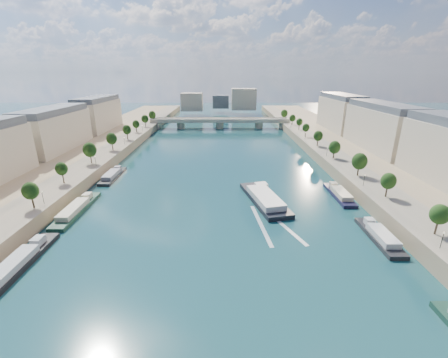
{
  "coord_description": "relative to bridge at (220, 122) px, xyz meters",
  "views": [
    {
      "loc": [
        2.59,
        -14.29,
        43.23
      ],
      "look_at": [
        2.94,
        92.81,
        5.0
      ],
      "focal_mm": 24.0,
      "sensor_mm": 36.0,
      "label": 1
    }
  ],
  "objects": [
    {
      "name": "ground",
      "position": [
        0.0,
        -131.13,
        -5.08
      ],
      "size": [
        700.0,
        700.0,
        0.0
      ],
      "primitive_type": "plane",
      "color": "#0C3036",
      "rests_on": "ground"
    },
    {
      "name": "quay_left",
      "position": [
        -72.0,
        -131.13,
        -2.58
      ],
      "size": [
        44.0,
        520.0,
        5.0
      ],
      "primitive_type": "cube",
      "color": "#9E8460",
      "rests_on": "ground"
    },
    {
      "name": "quay_right",
      "position": [
        72.0,
        -131.13,
        -2.58
      ],
      "size": [
        44.0,
        520.0,
        5.0
      ],
      "primitive_type": "cube",
      "color": "#9E8460",
      "rests_on": "ground"
    },
    {
      "name": "pave_left",
      "position": [
        -57.0,
        -131.13,
        -0.03
      ],
      "size": [
        14.0,
        520.0,
        0.1
      ],
      "primitive_type": "cube",
      "color": "gray",
      "rests_on": "quay_left"
    },
    {
      "name": "pave_right",
      "position": [
        57.0,
        -131.13,
        -0.03
      ],
      "size": [
        14.0,
        520.0,
        0.1
      ],
      "primitive_type": "cube",
      "color": "gray",
      "rests_on": "quay_right"
    },
    {
      "name": "trees_left",
      "position": [
        -55.0,
        -129.13,
        5.39
      ],
      "size": [
        4.8,
        268.8,
        8.26
      ],
      "color": "#382B1E",
      "rests_on": "ground"
    },
    {
      "name": "trees_right",
      "position": [
        55.0,
        -121.13,
        5.39
      ],
      "size": [
        4.8,
        268.8,
        8.26
      ],
      "color": "#382B1E",
      "rests_on": "ground"
    },
    {
      "name": "lamps_left",
      "position": [
        -52.5,
        -141.13,
        2.7
      ],
      "size": [
        0.36,
        200.36,
        4.28
      ],
      "color": "black",
      "rests_on": "ground"
    },
    {
      "name": "lamps_right",
      "position": [
        52.5,
        -126.13,
        2.7
      ],
      "size": [
        0.36,
        200.36,
        4.28
      ],
      "color": "black",
      "rests_on": "ground"
    },
    {
      "name": "buildings_left",
      "position": [
        -85.0,
        -119.13,
        11.37
      ],
      "size": [
        16.0,
        226.0,
        23.2
      ],
      "color": "beige",
      "rests_on": "ground"
    },
    {
      "name": "buildings_right",
      "position": [
        85.0,
        -119.13,
        11.37
      ],
      "size": [
        16.0,
        226.0,
        23.2
      ],
      "color": "beige",
      "rests_on": "ground"
    },
    {
      "name": "skyline",
      "position": [
        3.19,
        88.39,
        9.57
      ],
      "size": [
        79.0,
        42.0,
        22.0
      ],
      "color": "beige",
      "rests_on": "ground"
    },
    {
      "name": "bridge",
      "position": [
        0.0,
        0.0,
        0.0
      ],
      "size": [
        112.0,
        12.0,
        8.15
      ],
      "color": "#C1B79E",
      "rests_on": "ground"
    },
    {
      "name": "tour_barge",
      "position": [
        17.16,
        -148.42,
        -3.86
      ],
      "size": [
        15.69,
        32.03,
        4.18
      ],
      "rotation": [
        0.0,
        0.0,
        0.23
      ],
      "color": "black",
      "rests_on": "ground"
    },
    {
      "name": "wake",
      "position": [
        17.16,
        -164.95,
        -5.06
      ],
      "size": [
        13.51,
        25.97,
        0.04
      ],
      "color": "silver",
      "rests_on": "ground"
    },
    {
      "name": "moored_barges_left",
      "position": [
        -45.5,
        -187.26,
        -4.24
      ],
      "size": [
        5.0,
        157.51,
        3.6
      ],
      "color": "#191A37",
      "rests_on": "ground"
    },
    {
      "name": "moored_barges_right",
      "position": [
        45.5,
        -195.65,
        -4.24
      ],
      "size": [
        5.0,
        125.73,
        3.6
      ],
      "color": "black",
      "rests_on": "ground"
    }
  ]
}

